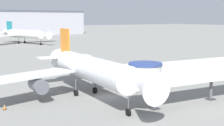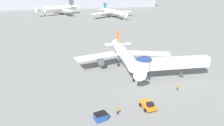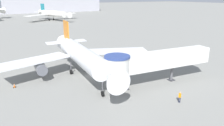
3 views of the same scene
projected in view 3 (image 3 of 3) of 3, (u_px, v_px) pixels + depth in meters
The scene contains 8 objects.
ground_plane at pixel (94, 76), 42.40m from camera, with size 800.00×800.00×0.00m, color gray.
main_airplane at pixel (81, 56), 41.27m from camera, with size 30.84×28.18×9.56m.
jet_bridge at pixel (153, 61), 37.17m from camera, with size 20.64×4.51×5.97m.
traffic_cone_port_wing at pixel (14, 85), 36.90m from camera, with size 0.45×0.45×0.74m.
traffic_cone_starboard_wing at pixel (141, 69), 45.26m from camera, with size 0.47×0.47×0.77m.
ground_crew_marshaller at pixel (180, 96), 31.51m from camera, with size 0.31×0.37×1.69m.
background_jet_teal_tail at pixel (53, 13), 132.57m from camera, with size 32.91×30.97×9.81m.
terminal_building at pixel (2, 4), 183.87m from camera, with size 172.03×20.08×16.39m.
Camera 3 is at (-15.91, -36.60, 14.96)m, focal length 35.00 mm.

